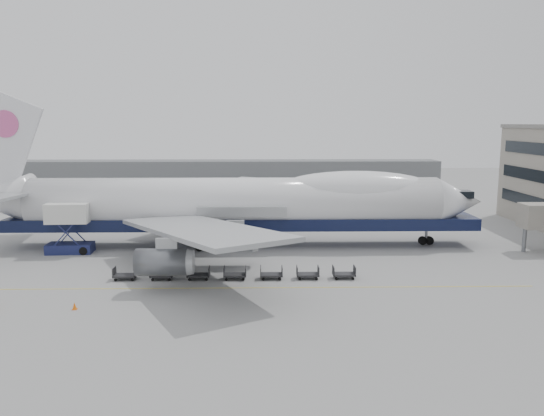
{
  "coord_description": "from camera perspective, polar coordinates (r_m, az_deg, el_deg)",
  "views": [
    {
      "loc": [
        3.42,
        -55.55,
        15.88
      ],
      "look_at": [
        4.64,
        6.0,
        5.92
      ],
      "focal_mm": 35.0,
      "sensor_mm": 36.0,
      "label": 1
    }
  ],
  "objects": [
    {
      "name": "dolly_3",
      "position": [
        54.77,
        -4.01,
        -7.11
      ],
      "size": [
        2.3,
        1.35,
        1.3
      ],
      "color": "#2D2D30",
      "rests_on": "ground"
    },
    {
      "name": "ground",
      "position": [
        57.87,
        -4.51,
        -6.76
      ],
      "size": [
        260.0,
        260.0,
        0.0
      ],
      "primitive_type": "plane",
      "color": "gray",
      "rests_on": "ground"
    },
    {
      "name": "hangar",
      "position": [
        126.87,
        -7.22,
        3.52
      ],
      "size": [
        110.0,
        8.0,
        7.0
      ],
      "primitive_type": "cube",
      "color": "slate",
      "rests_on": "ground"
    },
    {
      "name": "dolly_5",
      "position": [
        54.91,
        3.86,
        -7.06
      ],
      "size": [
        2.3,
        1.35,
        1.3
      ],
      "color": "#2D2D30",
      "rests_on": "ground"
    },
    {
      "name": "dolly_4",
      "position": [
        54.71,
        -0.07,
        -7.1
      ],
      "size": [
        2.3,
        1.35,
        1.3
      ],
      "color": "#2D2D30",
      "rests_on": "ground"
    },
    {
      "name": "dolly_0",
      "position": [
        56.46,
        -15.52,
        -6.93
      ],
      "size": [
        2.3,
        1.35,
        1.3
      ],
      "color": "#2D2D30",
      "rests_on": "ground"
    },
    {
      "name": "airliner",
      "position": [
        68.38,
        -3.45,
        0.55
      ],
      "size": [
        67.0,
        55.3,
        19.98
      ],
      "color": "white",
      "rests_on": "ground"
    },
    {
      "name": "dolly_1",
      "position": [
        55.65,
        -11.76,
        -7.02
      ],
      "size": [
        2.3,
        1.35,
        1.3
      ],
      "color": "#2D2D30",
      "rests_on": "ground"
    },
    {
      "name": "apron_line",
      "position": [
        52.14,
        -4.9,
        -8.57
      ],
      "size": [
        60.0,
        0.15,
        0.01
      ],
      "primitive_type": "cube",
      "color": "gold",
      "rests_on": "ground"
    },
    {
      "name": "dolly_2",
      "position": [
        55.09,
        -7.92,
        -7.08
      ],
      "size": [
        2.3,
        1.35,
        1.3
      ],
      "color": "#2D2D30",
      "rests_on": "ground"
    },
    {
      "name": "catering_truck",
      "position": [
        69.39,
        -21.0,
        -1.74
      ],
      "size": [
        5.57,
        3.99,
        6.2
      ],
      "rotation": [
        0.0,
        0.0,
        0.05
      ],
      "color": "navy",
      "rests_on": "ground"
    },
    {
      "name": "traffic_cone",
      "position": [
        49.25,
        -20.48,
        -9.86
      ],
      "size": [
        0.42,
        0.42,
        0.62
      ],
      "rotation": [
        0.0,
        0.0,
        0.39
      ],
      "color": "orange",
      "rests_on": "ground"
    },
    {
      "name": "dolly_6",
      "position": [
        55.35,
        7.74,
        -6.99
      ],
      "size": [
        2.3,
        1.35,
        1.3
      ],
      "color": "#2D2D30",
      "rests_on": "ground"
    }
  ]
}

